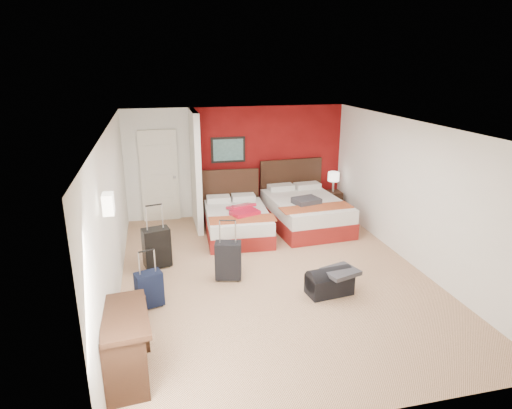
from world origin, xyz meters
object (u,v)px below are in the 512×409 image
object	(u,v)px
suitcase_navy	(149,291)
desk	(127,347)
bed_left	(237,223)
suitcase_charcoal	(228,262)
duffel_bag	(329,283)
table_lamp	(333,182)
nightstand	(332,202)
red_suitcase_open	(243,210)
bed_right	(306,213)
suitcase_black	(157,249)

from	to	relation	value
suitcase_navy	desk	size ratio (longest dim) A/B	0.52
bed_left	suitcase_navy	distance (m)	3.03
suitcase_charcoal	bed_left	bearing A→B (deg)	88.28
suitcase_navy	duffel_bag	bearing A→B (deg)	-22.59
table_lamp	nightstand	bearing A→B (deg)	0.00
red_suitcase_open	bed_right	bearing A→B (deg)	-8.39
suitcase_navy	desk	xyz separation A→B (m)	(-0.23, -1.53, 0.16)
duffel_bag	red_suitcase_open	bearing A→B (deg)	100.60
nightstand	red_suitcase_open	bearing A→B (deg)	-155.95
nightstand	suitcase_charcoal	world-z (taller)	suitcase_charcoal
red_suitcase_open	suitcase_charcoal	bearing A→B (deg)	-128.66
nightstand	table_lamp	distance (m)	0.50
duffel_bag	bed_left	bearing A→B (deg)	101.90
desk	suitcase_navy	bearing A→B (deg)	75.85
bed_right	suitcase_navy	distance (m)	4.25
nightstand	desk	xyz separation A→B (m)	(-4.47, -4.88, 0.15)
bed_right	suitcase_navy	xyz separation A→B (m)	(-3.32, -2.64, -0.05)
suitcase_navy	bed_right	bearing A→B (deg)	20.90
nightstand	duffel_bag	distance (m)	3.90
suitcase_charcoal	desk	bearing A→B (deg)	-111.73
nightstand	desk	world-z (taller)	desk
table_lamp	suitcase_navy	world-z (taller)	table_lamp
bed_right	desk	xyz separation A→B (m)	(-3.56, -4.17, 0.11)
desk	suitcase_black	bearing A→B (deg)	77.20
suitcase_navy	desk	bearing A→B (deg)	-116.35
bed_left	desk	xyz separation A→B (m)	(-2.01, -3.98, 0.15)
suitcase_navy	desk	distance (m)	1.55
suitcase_black	bed_left	bearing A→B (deg)	21.06
duffel_bag	desk	world-z (taller)	desk
bed_left	suitcase_charcoal	xyz separation A→B (m)	(-0.51, -1.86, 0.04)
nightstand	duffel_bag	xyz separation A→B (m)	(-1.53, -3.59, -0.09)
nightstand	bed_left	bearing A→B (deg)	-158.82
bed_left	desk	distance (m)	4.47
nightstand	suitcase_black	world-z (taller)	suitcase_black
bed_left	desk	world-z (taller)	desk
bed_right	nightstand	xyz separation A→B (m)	(0.92, 0.71, -0.05)
bed_right	nightstand	distance (m)	1.16
bed_left	suitcase_navy	bearing A→B (deg)	-122.58
bed_right	suitcase_navy	bearing A→B (deg)	-145.39
nightstand	duffel_bag	world-z (taller)	nightstand
suitcase_charcoal	suitcase_black	bearing A→B (deg)	160.40
bed_right	suitcase_charcoal	world-z (taller)	bed_right
bed_right	duffel_bag	size ratio (longest dim) A/B	3.02
bed_left	nightstand	xyz separation A→B (m)	(2.46, 0.89, -0.00)
nightstand	suitcase_navy	distance (m)	5.40
duffel_bag	suitcase_black	bearing A→B (deg)	141.41
duffel_bag	desk	distance (m)	3.22
nightstand	suitcase_navy	size ratio (longest dim) A/B	1.02
bed_right	nightstand	world-z (taller)	bed_right
bed_left	suitcase_navy	size ratio (longest dim) A/B	3.45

